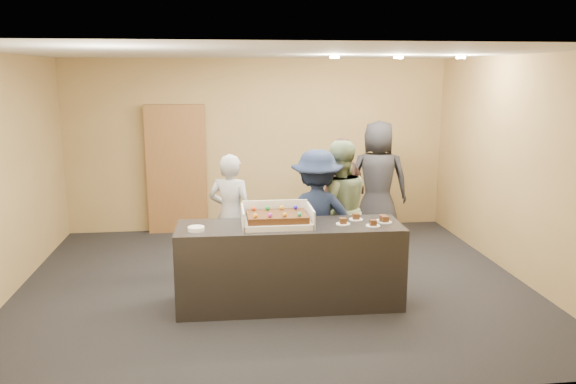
# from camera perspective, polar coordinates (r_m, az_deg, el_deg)

# --- Properties ---
(room) EXTENTS (6.04, 6.00, 2.70)m
(room) POSITION_cam_1_polar(r_m,az_deg,el_deg) (6.50, -1.51, 1.97)
(room) COLOR black
(room) RESTS_ON ground
(serving_counter) EXTENTS (2.41, 0.74, 0.90)m
(serving_counter) POSITION_cam_1_polar(r_m,az_deg,el_deg) (6.11, 0.19, -7.44)
(serving_counter) COLOR black
(serving_counter) RESTS_ON floor
(storage_cabinet) EXTENTS (0.91, 0.15, 2.01)m
(storage_cabinet) POSITION_cam_1_polar(r_m,az_deg,el_deg) (8.93, -11.25, 2.27)
(storage_cabinet) COLOR brown
(storage_cabinet) RESTS_ON floor
(cake_box) EXTENTS (0.74, 0.51, 0.22)m
(cake_box) POSITION_cam_1_polar(r_m,az_deg,el_deg) (5.97, -1.15, -2.89)
(cake_box) COLOR white
(cake_box) RESTS_ON serving_counter
(sheet_cake) EXTENTS (0.63, 0.44, 0.12)m
(sheet_cake) POSITION_cam_1_polar(r_m,az_deg,el_deg) (5.93, -1.13, -2.50)
(sheet_cake) COLOR #3E200E
(sheet_cake) RESTS_ON cake_box
(plate_stack) EXTENTS (0.17, 0.17, 0.04)m
(plate_stack) POSITION_cam_1_polar(r_m,az_deg,el_deg) (5.82, -9.32, -3.71)
(plate_stack) COLOR white
(plate_stack) RESTS_ON serving_counter
(slice_a) EXTENTS (0.15, 0.15, 0.07)m
(slice_a) POSITION_cam_1_polar(r_m,az_deg,el_deg) (6.02, 5.62, -3.06)
(slice_a) COLOR white
(slice_a) RESTS_ON serving_counter
(slice_b) EXTENTS (0.15, 0.15, 0.07)m
(slice_b) POSITION_cam_1_polar(r_m,az_deg,el_deg) (6.22, 6.92, -2.60)
(slice_b) COLOR white
(slice_b) RESTS_ON serving_counter
(slice_c) EXTENTS (0.15, 0.15, 0.07)m
(slice_c) POSITION_cam_1_polar(r_m,az_deg,el_deg) (5.99, 8.63, -3.22)
(slice_c) COLOR white
(slice_c) RESTS_ON serving_counter
(slice_d) EXTENTS (0.15, 0.15, 0.07)m
(slice_d) POSITION_cam_1_polar(r_m,az_deg,el_deg) (6.21, 9.61, -2.71)
(slice_d) COLOR white
(slice_d) RESTS_ON serving_counter
(slice_e) EXTENTS (0.15, 0.15, 0.07)m
(slice_e) POSITION_cam_1_polar(r_m,az_deg,el_deg) (6.15, 9.83, -2.85)
(slice_e) COLOR white
(slice_e) RESTS_ON serving_counter
(person_server_grey) EXTENTS (0.65, 0.54, 1.53)m
(person_server_grey) POSITION_cam_1_polar(r_m,az_deg,el_deg) (6.96, -5.83, -2.35)
(person_server_grey) COLOR #AFAFB4
(person_server_grey) RESTS_ON floor
(person_sage_man) EXTENTS (0.86, 0.69, 1.70)m
(person_sage_man) POSITION_cam_1_polar(r_m,az_deg,el_deg) (6.88, 5.08, -1.78)
(person_sage_man) COLOR gray
(person_sage_man) RESTS_ON floor
(person_navy_man) EXTENTS (1.10, 0.71, 1.62)m
(person_navy_man) POSITION_cam_1_polar(r_m,az_deg,el_deg) (6.62, 2.93, -2.65)
(person_navy_man) COLOR #17223F
(person_navy_man) RESTS_ON floor
(person_brown_extra) EXTENTS (0.97, 0.94, 1.63)m
(person_brown_extra) POSITION_cam_1_polar(r_m,az_deg,el_deg) (7.78, 5.59, -0.42)
(person_brown_extra) COLOR #51362F
(person_brown_extra) RESTS_ON floor
(person_dark_suit) EXTENTS (0.99, 0.75, 1.81)m
(person_dark_suit) POSITION_cam_1_polar(r_m,az_deg,el_deg) (8.41, 9.10, 1.05)
(person_dark_suit) COLOR #242429
(person_dark_suit) RESTS_ON floor
(ceiling_spotlights) EXTENTS (1.72, 0.12, 0.03)m
(ceiling_spotlights) POSITION_cam_1_polar(r_m,az_deg,el_deg) (7.21, 11.16, 13.29)
(ceiling_spotlights) COLOR #FFEAC6
(ceiling_spotlights) RESTS_ON ceiling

